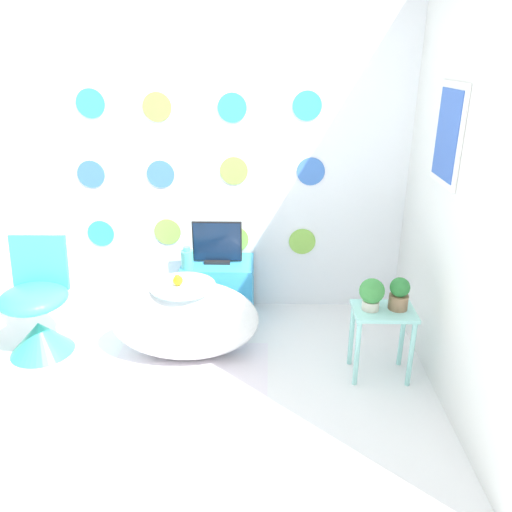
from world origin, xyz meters
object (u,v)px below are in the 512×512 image
at_px(chair, 38,317).
at_px(potted_plant_left, 372,293).
at_px(vase, 187,259).
at_px(tv, 217,244).
at_px(potted_plant_right, 399,293).
at_px(bathtub, 185,319).

relative_size(chair, potted_plant_left, 3.92).
relative_size(chair, vase, 4.70).
relative_size(chair, tv, 2.15).
height_order(chair, potted_plant_right, chair).
distance_m(tv, potted_plant_right, 1.44).
bearing_deg(potted_plant_left, chair, 174.44).
bearing_deg(potted_plant_right, vase, 156.88).
relative_size(tv, potted_plant_right, 1.79).
bearing_deg(chair, vase, 22.04).
xyz_separation_m(tv, vase, (-0.21, -0.13, -0.07)).
bearing_deg(tv, vase, -148.07).
relative_size(chair, potted_plant_right, 3.86).
bearing_deg(bathtub, tv, 72.12).
relative_size(vase, potted_plant_right, 0.82).
bearing_deg(tv, chair, -156.10).
distance_m(tv, potted_plant_left, 1.30).
bearing_deg(bathtub, potted_plant_left, -9.35).
height_order(chair, tv, chair).
xyz_separation_m(chair, vase, (1.01, 0.41, 0.28)).
distance_m(bathtub, potted_plant_left, 1.29).
bearing_deg(vase, chair, -157.96).
height_order(tv, potted_plant_right, tv).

